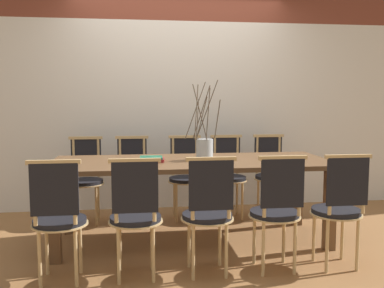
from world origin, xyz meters
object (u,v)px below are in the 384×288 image
chair_near_center (208,210)px  chair_far_center (186,174)px  book_stack (152,159)px  vase_centerpiece (204,148)px  dining_table (192,170)px

chair_near_center → chair_far_center: size_ratio=1.00×
book_stack → chair_far_center: bearing=63.4°
chair_near_center → vase_centerpiece: vase_centerpiece is taller
chair_far_center → vase_centerpiece: vase_centerpiece is taller
dining_table → chair_far_center: 0.80m
chair_far_center → book_stack: (-0.40, -0.80, 0.28)m
dining_table → chair_near_center: size_ratio=2.78×
dining_table → vase_centerpiece: size_ratio=3.46×
chair_far_center → vase_centerpiece: 0.87m
vase_centerpiece → chair_far_center: bearing=95.8°
chair_near_center → vase_centerpiece: 0.88m
dining_table → chair_near_center: (0.02, -0.78, -0.17)m
dining_table → book_stack: size_ratio=10.50×
dining_table → book_stack: book_stack is taller
chair_far_center → vase_centerpiece: (0.08, -0.78, 0.38)m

